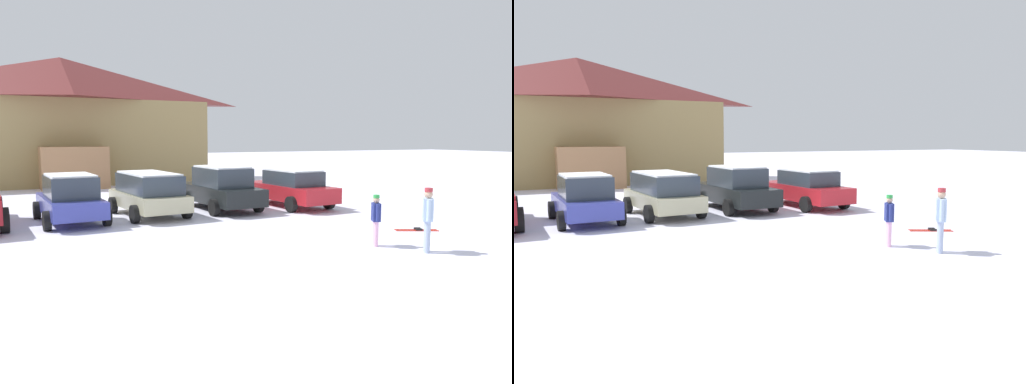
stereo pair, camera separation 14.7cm
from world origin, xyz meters
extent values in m
plane|color=white|center=(0.00, 0.00, 0.00)|extent=(160.00, 160.00, 0.00)
cube|color=#957E4C|center=(-4.49, 28.10, 2.61)|extent=(17.28, 8.15, 5.21)
pyramid|color=maroon|center=(-4.49, 28.10, 6.59)|extent=(17.90, 8.77, 2.76)
cube|color=#A4764D|center=(-4.33, 23.41, 1.20)|extent=(3.66, 1.92, 2.40)
cube|color=#373F9C|center=(-5.73, 11.75, 0.60)|extent=(2.01, 4.40, 0.57)
cube|color=#2D3842|center=(-5.71, 11.54, 1.26)|extent=(1.67, 2.33, 0.75)
cube|color=white|center=(-5.71, 11.54, 1.66)|extent=(1.56, 2.21, 0.06)
cylinder|color=black|center=(-6.75, 13.01, 0.32)|extent=(0.26, 0.65, 0.64)
cylinder|color=black|center=(-4.89, 13.14, 0.32)|extent=(0.26, 0.65, 0.64)
cylinder|color=black|center=(-6.57, 10.36, 0.32)|extent=(0.26, 0.65, 0.64)
cylinder|color=black|center=(-4.71, 10.49, 0.32)|extent=(0.26, 0.65, 0.64)
cube|color=#B0AC86|center=(-2.94, 11.98, 0.60)|extent=(2.20, 4.45, 0.56)
cube|color=#2D3842|center=(-2.93, 11.89, 1.23)|extent=(1.89, 3.40, 0.70)
cube|color=white|center=(-2.93, 11.89, 1.61)|extent=(1.77, 3.23, 0.06)
cylinder|color=black|center=(-4.03, 13.20, 0.32)|extent=(0.28, 0.66, 0.64)
cylinder|color=black|center=(-2.11, 13.39, 0.32)|extent=(0.28, 0.66, 0.64)
cylinder|color=black|center=(-3.77, 10.56, 0.32)|extent=(0.28, 0.66, 0.64)
cylinder|color=black|center=(-1.85, 10.75, 0.32)|extent=(0.28, 0.66, 0.64)
cube|color=black|center=(0.09, 12.38, 0.65)|extent=(2.14, 4.92, 0.66)
cube|color=#2D3842|center=(0.11, 12.14, 1.35)|extent=(1.75, 2.61, 0.74)
cube|color=white|center=(0.11, 12.14, 1.75)|extent=(1.64, 2.47, 0.06)
cylinder|color=black|center=(-0.98, 13.79, 0.32)|extent=(0.27, 0.65, 0.64)
cylinder|color=black|center=(0.94, 13.94, 0.32)|extent=(0.27, 0.65, 0.64)
cylinder|color=black|center=(-0.75, 10.83, 0.32)|extent=(0.27, 0.65, 0.64)
cylinder|color=black|center=(1.16, 10.97, 0.32)|extent=(0.27, 0.65, 0.64)
cube|color=#AF1D24|center=(3.12, 11.91, 0.63)|extent=(2.10, 4.89, 0.62)
cube|color=#2D3842|center=(3.14, 11.67, 1.24)|extent=(1.72, 2.59, 0.59)
cube|color=white|center=(3.14, 11.67, 1.56)|extent=(1.60, 2.46, 0.06)
cylinder|color=black|center=(2.07, 13.31, 0.32)|extent=(0.27, 0.66, 0.64)
cylinder|color=black|center=(3.94, 13.46, 0.32)|extent=(0.27, 0.66, 0.64)
cylinder|color=black|center=(2.30, 10.36, 0.32)|extent=(0.27, 0.66, 0.64)
cylinder|color=black|center=(4.17, 10.51, 0.32)|extent=(0.27, 0.66, 0.64)
cylinder|color=black|center=(-7.76, 10.60, 0.40)|extent=(0.32, 0.82, 0.80)
cylinder|color=#EAAACD|center=(1.29, 4.03, 0.35)|extent=(0.13, 0.13, 0.69)
cylinder|color=#EAAACD|center=(1.36, 4.16, 0.35)|extent=(0.13, 0.13, 0.69)
cube|color=navy|center=(1.33, 4.10, 0.94)|extent=(0.34, 0.39, 0.49)
cylinder|color=navy|center=(1.23, 3.90, 0.95)|extent=(0.09, 0.09, 0.46)
cylinder|color=navy|center=(1.43, 4.29, 0.95)|extent=(0.09, 0.09, 0.46)
sphere|color=tan|center=(1.33, 4.10, 1.27)|extent=(0.18, 0.18, 0.18)
cylinder|color=green|center=(1.33, 4.10, 1.36)|extent=(0.17, 0.17, 0.08)
cylinder|color=#9AABCC|center=(1.99, 2.88, 0.41)|extent=(0.15, 0.15, 0.82)
cylinder|color=#9AABCC|center=(2.11, 3.02, 0.41)|extent=(0.15, 0.15, 0.82)
cube|color=#A6BEDE|center=(2.05, 2.95, 1.11)|extent=(0.44, 0.46, 0.58)
cylinder|color=#A6BEDE|center=(1.89, 2.75, 1.12)|extent=(0.11, 0.11, 0.55)
cylinder|color=#A6BEDE|center=(2.22, 3.14, 1.12)|extent=(0.11, 0.11, 0.55)
sphere|color=tan|center=(2.05, 2.95, 1.50)|extent=(0.21, 0.21, 0.21)
cylinder|color=#B13238|center=(2.05, 2.95, 1.62)|extent=(0.20, 0.20, 0.10)
cube|color=red|center=(3.94, 5.23, 0.01)|extent=(1.24, 0.68, 0.02)
cube|color=black|center=(3.99, 5.21, 0.05)|extent=(0.22, 0.16, 0.06)
cube|color=red|center=(4.03, 5.41, 0.01)|extent=(1.24, 0.68, 0.02)
cube|color=black|center=(4.08, 5.39, 0.05)|extent=(0.22, 0.16, 0.06)
camera|label=1|loc=(-7.42, -6.46, 2.97)|focal=35.00mm
camera|label=2|loc=(-7.29, -6.52, 2.97)|focal=35.00mm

